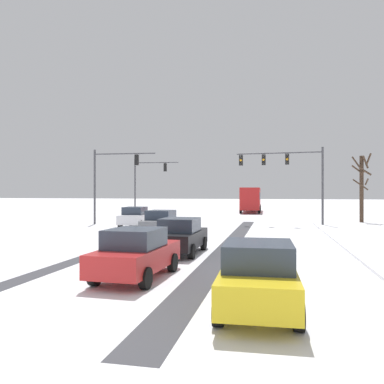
{
  "coord_description": "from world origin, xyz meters",
  "views": [
    {
      "loc": [
        5.66,
        -7.23,
        2.79
      ],
      "look_at": [
        0.0,
        19.49,
        2.8
      ],
      "focal_mm": 36.0,
      "sensor_mm": 36.0,
      "label": 1
    }
  ],
  "objects_px": {
    "car_black_third": "(180,236)",
    "car_yellow_cab_sixth": "(258,276)",
    "car_white_lead": "(135,217)",
    "bare_tree_sidewalk_far": "(362,184)",
    "traffic_signal_near_left": "(111,174)",
    "car_red_fourth": "(136,253)",
    "bus_oncoming": "(251,198)",
    "traffic_signal_far_left": "(147,178)",
    "car_grey_second": "(161,223)",
    "traffic_signal_near_right": "(287,168)"
  },
  "relations": [
    {
      "from": "car_grey_second",
      "to": "car_red_fourth",
      "type": "distance_m",
      "value": 12.48
    },
    {
      "from": "car_black_third",
      "to": "traffic_signal_near_right",
      "type": "bearing_deg",
      "value": 72.29
    },
    {
      "from": "traffic_signal_near_right",
      "to": "car_red_fourth",
      "type": "relative_size",
      "value": 1.71
    },
    {
      "from": "car_grey_second",
      "to": "car_white_lead",
      "type": "bearing_deg",
      "value": 125.99
    },
    {
      "from": "car_white_lead",
      "to": "bare_tree_sidewalk_far",
      "type": "relative_size",
      "value": 0.66
    },
    {
      "from": "traffic_signal_near_left",
      "to": "traffic_signal_far_left",
      "type": "relative_size",
      "value": 1.0
    },
    {
      "from": "traffic_signal_near_right",
      "to": "car_grey_second",
      "type": "bearing_deg",
      "value": -131.49
    },
    {
      "from": "car_white_lead",
      "to": "car_black_third",
      "type": "bearing_deg",
      "value": -61.21
    },
    {
      "from": "car_yellow_cab_sixth",
      "to": "traffic_signal_far_left",
      "type": "bearing_deg",
      "value": 113.05
    },
    {
      "from": "car_white_lead",
      "to": "car_yellow_cab_sixth",
      "type": "relative_size",
      "value": 1.01
    },
    {
      "from": "car_yellow_cab_sixth",
      "to": "car_red_fourth",
      "type": "bearing_deg",
      "value": 146.98
    },
    {
      "from": "car_white_lead",
      "to": "car_red_fourth",
      "type": "bearing_deg",
      "value": -69.53
    },
    {
      "from": "traffic_signal_near_left",
      "to": "car_black_third",
      "type": "bearing_deg",
      "value": -55.79
    },
    {
      "from": "car_grey_second",
      "to": "car_red_fourth",
      "type": "xyz_separation_m",
      "value": [
        2.77,
        -12.17,
        0.0
      ]
    },
    {
      "from": "traffic_signal_near_right",
      "to": "bare_tree_sidewalk_far",
      "type": "distance_m",
      "value": 8.46
    },
    {
      "from": "traffic_signal_far_left",
      "to": "traffic_signal_near_right",
      "type": "bearing_deg",
      "value": -27.8
    },
    {
      "from": "car_white_lead",
      "to": "car_grey_second",
      "type": "distance_m",
      "value": 6.22
    },
    {
      "from": "car_red_fourth",
      "to": "car_white_lead",
      "type": "bearing_deg",
      "value": 110.47
    },
    {
      "from": "car_white_lead",
      "to": "car_red_fourth",
      "type": "xyz_separation_m",
      "value": [
        6.42,
        -17.2,
        0.0
      ]
    },
    {
      "from": "traffic_signal_near_right",
      "to": "car_grey_second",
      "type": "relative_size",
      "value": 1.74
    },
    {
      "from": "traffic_signal_far_left",
      "to": "car_white_lead",
      "type": "height_order",
      "value": "traffic_signal_far_left"
    },
    {
      "from": "traffic_signal_far_left",
      "to": "car_red_fourth",
      "type": "relative_size",
      "value": 1.55
    },
    {
      "from": "bare_tree_sidewalk_far",
      "to": "bus_oncoming",
      "type": "bearing_deg",
      "value": 124.06
    },
    {
      "from": "car_grey_second",
      "to": "car_red_fourth",
      "type": "bearing_deg",
      "value": -77.19
    },
    {
      "from": "traffic_signal_near_right",
      "to": "car_white_lead",
      "type": "bearing_deg",
      "value": -160.32
    },
    {
      "from": "car_grey_second",
      "to": "bus_oncoming",
      "type": "bearing_deg",
      "value": 82.44
    },
    {
      "from": "bare_tree_sidewalk_far",
      "to": "car_yellow_cab_sixth",
      "type": "bearing_deg",
      "value": -106.17
    },
    {
      "from": "traffic_signal_near_right",
      "to": "car_white_lead",
      "type": "distance_m",
      "value": 13.21
    },
    {
      "from": "traffic_signal_far_left",
      "to": "car_yellow_cab_sixth",
      "type": "relative_size",
      "value": 1.57
    },
    {
      "from": "car_black_third",
      "to": "car_yellow_cab_sixth",
      "type": "height_order",
      "value": "same"
    },
    {
      "from": "car_white_lead",
      "to": "car_yellow_cab_sixth",
      "type": "xyz_separation_m",
      "value": [
        10.41,
        -19.79,
        0.0
      ]
    },
    {
      "from": "traffic_signal_near_right",
      "to": "car_black_third",
      "type": "distance_m",
      "value": 17.6
    },
    {
      "from": "bus_oncoming",
      "to": "car_grey_second",
      "type": "bearing_deg",
      "value": -97.56
    },
    {
      "from": "traffic_signal_far_left",
      "to": "car_black_third",
      "type": "bearing_deg",
      "value": -67.94
    },
    {
      "from": "car_black_third",
      "to": "bare_tree_sidewalk_far",
      "type": "bearing_deg",
      "value": 60.08
    },
    {
      "from": "car_black_third",
      "to": "traffic_signal_far_left",
      "type": "bearing_deg",
      "value": 112.06
    },
    {
      "from": "car_red_fourth",
      "to": "bus_oncoming",
      "type": "xyz_separation_m",
      "value": [
        1.26,
        42.52,
        1.18
      ]
    },
    {
      "from": "traffic_signal_near_left",
      "to": "car_grey_second",
      "type": "bearing_deg",
      "value": -47.02
    },
    {
      "from": "car_red_fourth",
      "to": "car_yellow_cab_sixth",
      "type": "xyz_separation_m",
      "value": [
        3.99,
        -2.59,
        0.0
      ]
    },
    {
      "from": "traffic_signal_far_left",
      "to": "car_black_third",
      "type": "xyz_separation_m",
      "value": [
        9.83,
        -24.25,
        -3.55
      ]
    },
    {
      "from": "traffic_signal_far_left",
      "to": "car_grey_second",
      "type": "distance_m",
      "value": 18.85
    },
    {
      "from": "car_white_lead",
      "to": "car_red_fourth",
      "type": "relative_size",
      "value": 1.0
    },
    {
      "from": "traffic_signal_far_left",
      "to": "car_grey_second",
      "type": "relative_size",
      "value": 1.58
    },
    {
      "from": "bare_tree_sidewalk_far",
      "to": "car_grey_second",
      "type": "bearing_deg",
      "value": -137.18
    },
    {
      "from": "car_white_lead",
      "to": "car_grey_second",
      "type": "relative_size",
      "value": 1.01
    },
    {
      "from": "traffic_signal_near_left",
      "to": "car_black_third",
      "type": "height_order",
      "value": "traffic_signal_near_left"
    },
    {
      "from": "car_white_lead",
      "to": "car_red_fourth",
      "type": "distance_m",
      "value": 18.36
    },
    {
      "from": "traffic_signal_near_left",
      "to": "car_red_fourth",
      "type": "xyz_separation_m",
      "value": [
        9.45,
        -19.34,
        -3.58
      ]
    },
    {
      "from": "traffic_signal_near_left",
      "to": "car_grey_second",
      "type": "height_order",
      "value": "traffic_signal_near_left"
    },
    {
      "from": "car_red_fourth",
      "to": "car_black_third",
      "type": "bearing_deg",
      "value": 87.54
    }
  ]
}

